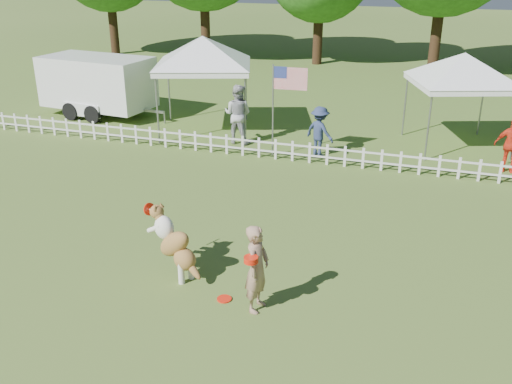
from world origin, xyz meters
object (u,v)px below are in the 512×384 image
at_px(frisbee_on_turf, 224,299).
at_px(canopy_tent_right, 459,102).
at_px(spectator_a, 238,114).
at_px(dog, 175,244).
at_px(flag_pole, 273,112).
at_px(spectator_c, 512,145).
at_px(spectator_b, 320,131).
at_px(cargo_trailer, 98,86).
at_px(canopy_tent_left, 204,86).
at_px(handler, 257,269).

height_order(frisbee_on_turf, canopy_tent_right, canopy_tent_right).
relative_size(canopy_tent_right, spectator_a, 1.52).
xyz_separation_m(dog, flag_pole, (-0.26, 6.98, 0.69)).
relative_size(spectator_a, spectator_c, 1.20).
bearing_deg(spectator_a, spectator_c, -177.39).
bearing_deg(spectator_b, spectator_c, -150.17).
relative_size(dog, frisbee_on_turf, 5.06).
bearing_deg(canopy_tent_right, frisbee_on_turf, -129.42).
xyz_separation_m(canopy_tent_right, cargo_trailer, (-12.34, -0.11, -0.32)).
xyz_separation_m(canopy_tent_right, spectator_b, (-3.74, -2.08, -0.66)).
distance_m(dog, canopy_tent_left, 9.36).
distance_m(flag_pole, spectator_b, 1.49).
distance_m(frisbee_on_turf, canopy_tent_left, 10.29).
bearing_deg(canopy_tent_right, flag_pole, -172.23).
distance_m(canopy_tent_right, cargo_trailer, 12.34).
relative_size(handler, canopy_tent_right, 0.55).
distance_m(canopy_tent_left, flag_pole, 3.40).
bearing_deg(dog, cargo_trailer, 153.56).
height_order(frisbee_on_turf, flag_pole, flag_pole).
height_order(spectator_a, spectator_c, spectator_a).
distance_m(flag_pole, spectator_a, 1.70).
bearing_deg(flag_pole, handler, -78.82).
bearing_deg(spectator_b, cargo_trailer, 14.51).
relative_size(handler, dog, 1.18).
relative_size(cargo_trailer, spectator_c, 3.19).
xyz_separation_m(handler, cargo_trailer, (-9.32, 9.99, 0.31)).
xyz_separation_m(spectator_b, spectator_c, (5.17, 0.22, 0.04)).
height_order(dog, frisbee_on_turf, dog).
relative_size(handler, frisbee_on_turf, 5.99).
relative_size(frisbee_on_turf, spectator_b, 0.17).
relative_size(cargo_trailer, spectator_b, 3.36).
distance_m(handler, dog, 1.81).
xyz_separation_m(dog, spectator_c, (6.18, 7.71, 0.12)).
bearing_deg(cargo_trailer, spectator_b, -6.36).
height_order(dog, spectator_b, spectator_b).
distance_m(canopy_tent_left, spectator_a, 1.84).
bearing_deg(handler, canopy_tent_left, 31.58).
relative_size(canopy_tent_right, flag_pole, 1.04).
height_order(dog, spectator_a, spectator_a).
distance_m(handler, spectator_c, 9.38).
xyz_separation_m(dog, cargo_trailer, (-7.59, 9.45, 0.43)).
bearing_deg(canopy_tent_left, frisbee_on_turf, -84.02).
bearing_deg(canopy_tent_left, spectator_b, -36.05).
bearing_deg(cargo_trailer, canopy_tent_right, 7.03).
bearing_deg(cargo_trailer, spectator_a, -8.39).
bearing_deg(canopy_tent_left, spectator_c, -25.25).
bearing_deg(handler, cargo_trailer, 47.05).
relative_size(canopy_tent_left, spectator_c, 1.98).
height_order(canopy_tent_right, spectator_a, canopy_tent_right).
xyz_separation_m(dog, spectator_a, (-1.65, 7.87, 0.27)).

